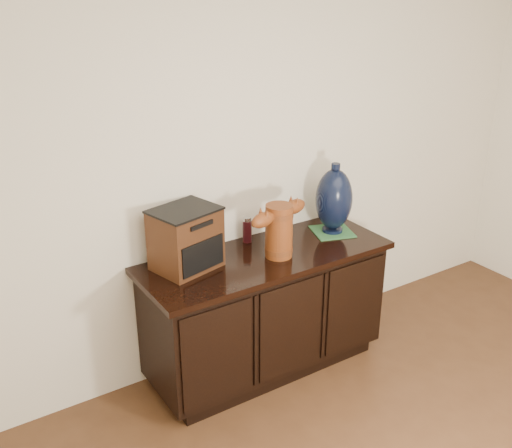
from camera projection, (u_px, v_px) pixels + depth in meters
sideboard at (266, 311)px, 3.51m from camera, size 1.46×0.56×0.75m
terracotta_vessel at (279, 228)px, 3.29m from camera, size 0.43×0.19×0.30m
tv_radio at (186, 239)px, 3.16m from camera, size 0.39×0.34×0.34m
green_mat at (332, 231)px, 3.66m from camera, size 0.29×0.29×0.01m
lamp_base at (334, 200)px, 3.58m from camera, size 0.28×0.28×0.43m
spray_can at (247, 230)px, 3.50m from camera, size 0.05×0.05×0.15m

